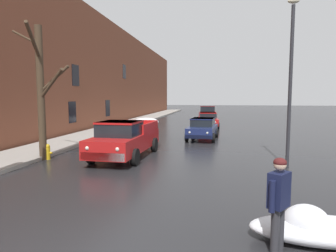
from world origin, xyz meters
TOP-DOWN VIEW (x-y plane):
  - left_sidewalk_slab at (-6.40, 18.00)m, footprint 2.83×80.00m
  - brick_townhouse_facade at (-8.31, 18.00)m, footprint 0.63×80.00m
  - snow_bank_near_corner_left at (-4.30, 24.05)m, footprint 2.53×1.34m
  - snow_bank_along_left_kerb at (4.89, 1.74)m, footprint 2.90×1.12m
  - snow_bank_mid_block_left at (-4.28, 16.43)m, footprint 1.62×1.11m
  - bare_tree_second_along_sidewalk at (-4.94, 7.72)m, footprint 3.08×2.35m
  - pickup_truck_red_approaching_near_lane at (-1.50, 8.86)m, footprint 2.31×5.45m
  - sedan_darkblue_parked_kerbside_close at (1.78, 15.47)m, footprint 2.12×4.02m
  - sedan_red_parked_kerbside_mid at (1.86, 23.16)m, footprint 2.16×4.11m
  - suv_maroon_parked_far_down_block at (1.60, 30.71)m, footprint 2.13×4.48m
  - pedestrian_with_coffee at (3.86, 1.18)m, footprint 0.46×0.58m
  - fire_hydrant at (-4.84, 7.88)m, footprint 0.42×0.22m
  - street_lamp_post at (5.56, 8.11)m, footprint 0.44×0.24m

SIDE VIEW (x-z plane):
  - left_sidewalk_slab at x=-6.40m, z-range 0.00..0.16m
  - snow_bank_along_left_kerb at x=4.89m, z-range -0.09..0.66m
  - fire_hydrant at x=-4.84m, z-range 0.00..0.71m
  - snow_bank_mid_block_left at x=-4.28m, z-range -0.02..0.73m
  - snow_bank_near_corner_left at x=-4.30m, z-range -0.01..0.77m
  - sedan_darkblue_parked_kerbside_close at x=1.78m, z-range 0.04..1.46m
  - sedan_red_parked_kerbside_mid at x=1.86m, z-range 0.04..1.46m
  - pickup_truck_red_approaching_near_lane at x=-1.50m, z-range 0.00..1.76m
  - suv_maroon_parked_far_down_block at x=1.60m, z-range 0.08..1.90m
  - pedestrian_with_coffee at x=3.86m, z-range 0.16..1.92m
  - bare_tree_second_along_sidewalk at x=-4.94m, z-range 0.23..6.17m
  - street_lamp_post at x=5.56m, z-range 0.36..6.96m
  - brick_townhouse_facade at x=-8.31m, z-range 0.00..10.50m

